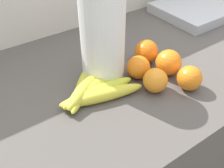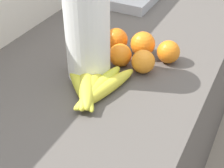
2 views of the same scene
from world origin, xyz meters
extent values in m
cube|color=#514C47|center=(0.00, 0.00, 0.45)|extent=(1.96, 0.62, 0.89)
cube|color=silver|center=(0.00, 0.34, 0.65)|extent=(2.36, 0.06, 1.30)
ellipsoid|color=yellow|center=(-0.35, -0.08, 0.91)|extent=(0.22, 0.09, 0.03)
ellipsoid|color=#C9D138|center=(-0.35, -0.06, 0.91)|extent=(0.20, 0.05, 0.04)
ellipsoid|color=gold|center=(-0.36, -0.05, 0.91)|extent=(0.21, 0.09, 0.04)
ellipsoid|color=gold|center=(-0.36, -0.03, 0.92)|extent=(0.19, 0.14, 0.04)
ellipsoid|color=#D1D038|center=(-0.37, -0.02, 0.91)|extent=(0.18, 0.18, 0.03)
sphere|color=orange|center=(-0.14, -0.17, 0.93)|extent=(0.07, 0.07, 0.07)
sphere|color=orange|center=(-0.22, -0.12, 0.93)|extent=(0.06, 0.06, 0.06)
sphere|color=orange|center=(-0.14, -0.09, 0.93)|extent=(0.07, 0.07, 0.07)
sphere|color=orange|center=(-0.15, -0.01, 0.93)|extent=(0.07, 0.07, 0.07)
sphere|color=orange|center=(-0.22, -0.05, 0.93)|extent=(0.06, 0.06, 0.06)
cylinder|color=white|center=(-0.29, 0.00, 1.02)|extent=(0.11, 0.11, 0.25)
cylinder|color=gray|center=(-0.29, 0.00, 1.03)|extent=(0.02, 0.02, 0.28)
cube|color=#B7BABF|center=(0.30, 0.14, 0.91)|extent=(0.41, 0.26, 0.04)
camera|label=1|loc=(-0.62, -0.50, 1.35)|focal=42.74mm
camera|label=2|loc=(-0.93, -0.39, 1.41)|focal=53.18mm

